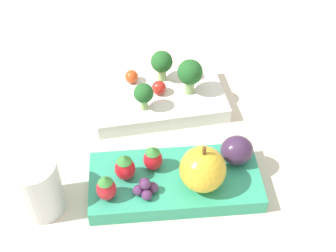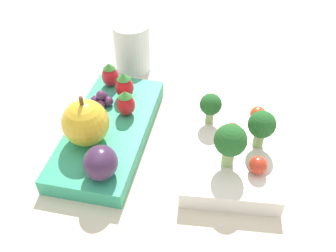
# 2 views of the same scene
# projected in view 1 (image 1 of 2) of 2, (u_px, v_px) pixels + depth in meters

# --- Properties ---
(ground_plane) EXTENTS (4.00, 4.00, 0.00)m
(ground_plane) POSITION_uv_depth(u_px,v_px,m) (170.00, 144.00, 0.69)
(ground_plane) COLOR beige
(bento_box_savoury) EXTENTS (0.20, 0.12, 0.02)m
(bento_box_savoury) POSITION_uv_depth(u_px,v_px,m) (162.00, 99.00, 0.74)
(bento_box_savoury) COLOR white
(bento_box_savoury) RESTS_ON ground_plane
(bento_box_fruit) EXTENTS (0.24, 0.13, 0.02)m
(bento_box_fruit) POSITION_uv_depth(u_px,v_px,m) (175.00, 182.00, 0.62)
(bento_box_fruit) COLOR #33A87F
(bento_box_fruit) RESTS_ON ground_plane
(broccoli_floret_0) EXTENTS (0.03, 0.03, 0.04)m
(broccoli_floret_0) POSITION_uv_depth(u_px,v_px,m) (144.00, 94.00, 0.69)
(broccoli_floret_0) COLOR #93B770
(broccoli_floret_0) RESTS_ON bento_box_savoury
(broccoli_floret_1) EXTENTS (0.03, 0.03, 0.05)m
(broccoli_floret_1) POSITION_uv_depth(u_px,v_px,m) (162.00, 63.00, 0.73)
(broccoli_floret_1) COLOR #93B770
(broccoli_floret_1) RESTS_ON bento_box_savoury
(broccoli_floret_2) EXTENTS (0.04, 0.04, 0.06)m
(broccoli_floret_2) POSITION_uv_depth(u_px,v_px,m) (190.00, 73.00, 0.71)
(broccoli_floret_2) COLOR #93B770
(broccoli_floret_2) RESTS_ON bento_box_savoury
(cherry_tomato_0) EXTENTS (0.02, 0.02, 0.02)m
(cherry_tomato_0) POSITION_uv_depth(u_px,v_px,m) (159.00, 88.00, 0.72)
(cherry_tomato_0) COLOR red
(cherry_tomato_0) RESTS_ON bento_box_savoury
(cherry_tomato_1) EXTENTS (0.02, 0.02, 0.02)m
(cherry_tomato_1) POSITION_uv_depth(u_px,v_px,m) (132.00, 77.00, 0.74)
(cherry_tomato_1) COLOR #DB4C1E
(cherry_tomato_1) RESTS_ON bento_box_savoury
(cherry_tomato_2) EXTENTS (0.02, 0.02, 0.02)m
(cherry_tomato_2) POSITION_uv_depth(u_px,v_px,m) (190.00, 72.00, 0.75)
(cherry_tomato_2) COLOR red
(cherry_tomato_2) RESTS_ON bento_box_savoury
(apple) EXTENTS (0.06, 0.06, 0.07)m
(apple) POSITION_uv_depth(u_px,v_px,m) (203.00, 169.00, 0.59)
(apple) COLOR gold
(apple) RESTS_ON bento_box_fruit
(strawberry_0) EXTENTS (0.03, 0.03, 0.04)m
(strawberry_0) POSITION_uv_depth(u_px,v_px,m) (106.00, 188.00, 0.58)
(strawberry_0) COLOR red
(strawberry_0) RESTS_ON bento_box_fruit
(strawberry_1) EXTENTS (0.03, 0.03, 0.04)m
(strawberry_1) POSITION_uv_depth(u_px,v_px,m) (153.00, 158.00, 0.61)
(strawberry_1) COLOR red
(strawberry_1) RESTS_ON bento_box_fruit
(strawberry_2) EXTENTS (0.03, 0.03, 0.04)m
(strawberry_2) POSITION_uv_depth(u_px,v_px,m) (125.00, 167.00, 0.60)
(strawberry_2) COLOR red
(strawberry_2) RESTS_ON bento_box_fruit
(plum) EXTENTS (0.04, 0.04, 0.04)m
(plum) POSITION_uv_depth(u_px,v_px,m) (237.00, 150.00, 0.62)
(plum) COLOR #42284C
(plum) RESTS_ON bento_box_fruit
(grape_cluster) EXTENTS (0.03, 0.03, 0.02)m
(grape_cluster) POSITION_uv_depth(u_px,v_px,m) (146.00, 188.00, 0.59)
(grape_cluster) COLOR #562D5B
(grape_cluster) RESTS_ON bento_box_fruit
(drinking_cup) EXTENTS (0.06, 0.06, 0.08)m
(drinking_cup) POSITION_uv_depth(u_px,v_px,m) (37.00, 187.00, 0.58)
(drinking_cup) COLOR silver
(drinking_cup) RESTS_ON ground_plane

